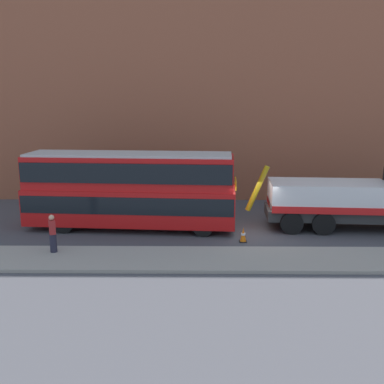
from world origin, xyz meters
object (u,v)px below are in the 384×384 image
recovery_tow_truck (362,197)px  traffic_cone_near_bus (243,235)px  double_decker_bus (130,188)px  pedestrian_onlooker (53,234)px

recovery_tow_truck → traffic_cone_near_bus: 6.95m
double_decker_bus → pedestrian_onlooker: size_ratio=6.53×
pedestrian_onlooker → traffic_cone_near_bus: (8.61, 1.87, -0.64)m
double_decker_bus → traffic_cone_near_bus: (5.76, -2.16, -1.89)m
double_decker_bus → pedestrian_onlooker: 5.09m
double_decker_bus → pedestrian_onlooker: bearing=-121.4°
pedestrian_onlooker → traffic_cone_near_bus: pedestrian_onlooker is taller
recovery_tow_truck → pedestrian_onlooker: recovery_tow_truck is taller
traffic_cone_near_bus → double_decker_bus: bearing=159.5°
recovery_tow_truck → traffic_cone_near_bus: bearing=-157.9°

